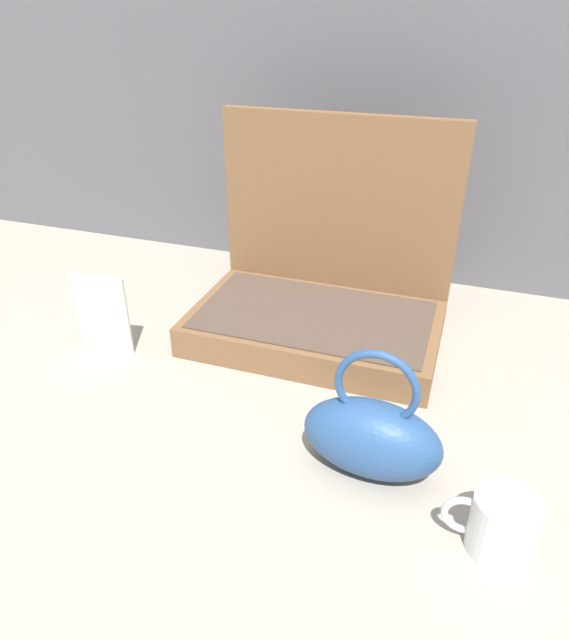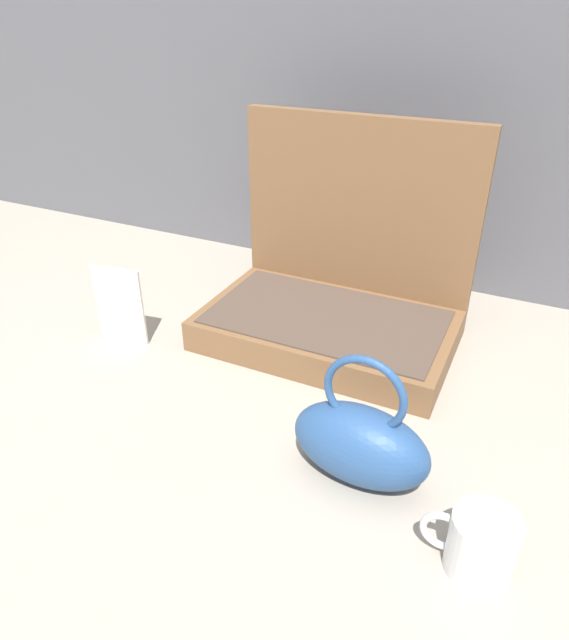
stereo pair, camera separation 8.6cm
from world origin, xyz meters
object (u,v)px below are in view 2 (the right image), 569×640
open_suitcase (337,290)px  info_card_left (120,306)px  coffee_mug (480,544)px  teal_pouch_handbag (360,442)px

open_suitcase → info_card_left: bearing=-149.4°
coffee_mug → teal_pouch_handbag: bearing=155.5°
coffee_mug → info_card_left: 0.75m
info_card_left → coffee_mug: bearing=-25.6°
coffee_mug → open_suitcase: bearing=128.5°
info_card_left → open_suitcase: bearing=22.6°
coffee_mug → info_card_left: bearing=162.4°
open_suitcase → info_card_left: 0.42m
teal_pouch_handbag → open_suitcase: bearing=115.8°
teal_pouch_handbag → info_card_left: (-0.54, 0.15, 0.02)m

